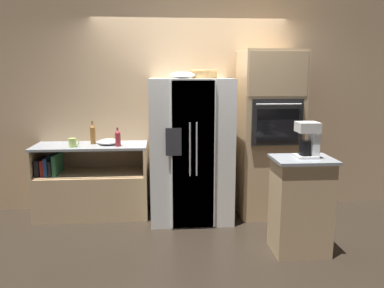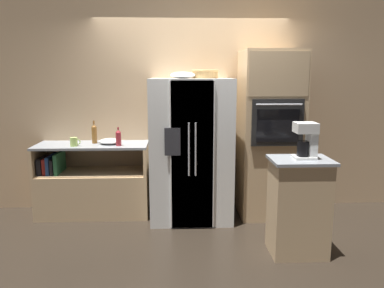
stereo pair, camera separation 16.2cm
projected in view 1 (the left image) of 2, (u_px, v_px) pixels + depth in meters
ground_plane at (193, 218)px, 4.73m from camera, size 20.00×20.00×0.00m
wall_back at (190, 104)px, 4.98m from camera, size 12.00×0.06×2.80m
counter_left at (91, 190)px, 4.77m from camera, size 1.39×0.55×0.93m
refrigerator at (191, 150)px, 4.64m from camera, size 0.99×0.85×1.74m
wall_oven at (268, 134)px, 4.75m from camera, size 0.74×0.74×2.08m
island_counter at (301, 205)px, 3.77m from camera, size 0.59×0.45×0.98m
wicker_basket at (205, 74)px, 4.58m from camera, size 0.33×0.33×0.10m
fruit_bowl at (182, 75)px, 4.43m from camera, size 0.30×0.30×0.08m
bottle_tall at (118, 138)px, 4.56m from camera, size 0.07×0.07×0.23m
bottle_short at (93, 134)px, 4.70m from camera, size 0.07×0.07×0.29m
mug at (73, 143)px, 4.51m from camera, size 0.13×0.09×0.11m
mixing_bowl at (109, 142)px, 4.69m from camera, size 0.27×0.27×0.07m
coffee_maker at (309, 138)px, 3.66m from camera, size 0.21×0.19×0.35m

